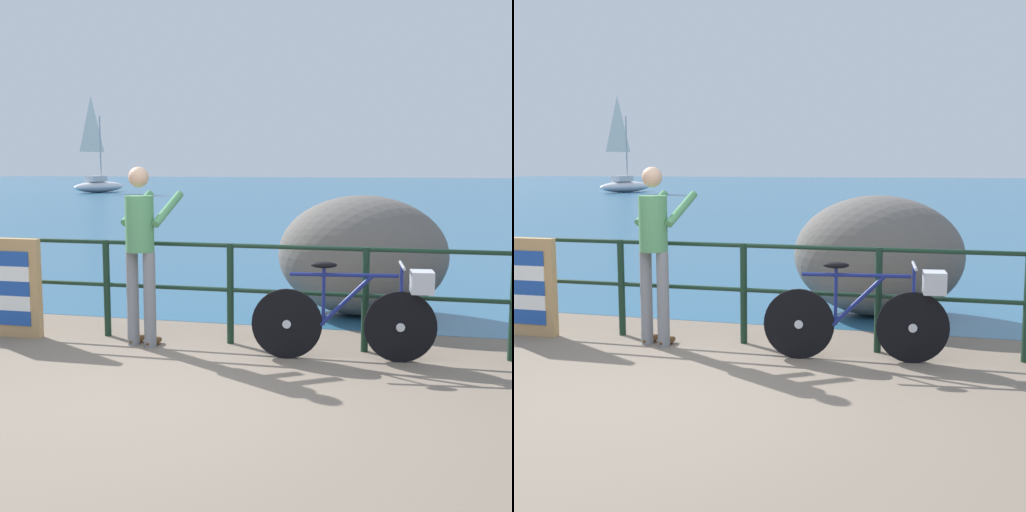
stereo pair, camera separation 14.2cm
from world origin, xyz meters
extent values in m
cube|color=#756656|center=(0.00, 20.00, -0.05)|extent=(120.00, 120.00, 0.10)
cube|color=#285B7F|center=(0.00, 47.50, 0.00)|extent=(120.00, 90.00, 0.01)
cylinder|color=black|center=(-1.35, 1.68, 0.51)|extent=(0.07, 0.07, 1.02)
cylinder|color=black|center=(0.00, 1.68, 0.51)|extent=(0.07, 0.07, 1.02)
cylinder|color=black|center=(1.35, 1.68, 0.51)|extent=(0.07, 0.07, 1.02)
cylinder|color=black|center=(0.00, 1.68, 1.00)|extent=(8.09, 0.04, 0.04)
cylinder|color=black|center=(0.00, 1.68, 0.55)|extent=(8.09, 0.04, 0.04)
cylinder|color=black|center=(0.66, 1.27, 0.33)|extent=(0.66, 0.11, 0.66)
cylinder|color=#B7BCC6|center=(0.66, 1.27, 0.33)|extent=(0.09, 0.06, 0.08)
cylinder|color=black|center=(1.69, 1.39, 0.33)|extent=(0.66, 0.11, 0.66)
cylinder|color=#B7BCC6|center=(1.69, 1.39, 0.33)|extent=(0.09, 0.06, 0.08)
cylinder|color=navy|center=(1.18, 1.33, 0.80)|extent=(0.99, 0.15, 0.04)
cylinder|color=navy|center=(1.20, 1.34, 0.57)|extent=(0.50, 0.10, 0.50)
cylinder|color=navy|center=(1.00, 1.31, 0.59)|extent=(0.03, 0.03, 0.53)
ellipsoid|color=black|center=(1.00, 1.31, 0.89)|extent=(0.25, 0.13, 0.06)
cylinder|color=navy|center=(1.69, 1.39, 0.62)|extent=(0.03, 0.03, 0.57)
cylinder|color=#B7BCC6|center=(1.69, 1.39, 0.90)|extent=(0.08, 0.48, 0.03)
cube|color=#B7BCC6|center=(1.87, 1.41, 0.75)|extent=(0.23, 0.26, 0.20)
cylinder|color=slate|center=(-0.93, 1.40, 0.47)|extent=(0.12, 0.12, 0.95)
ellipsoid|color=#513319|center=(-0.92, 1.46, 0.04)|extent=(0.15, 0.27, 0.08)
cylinder|color=slate|center=(-0.74, 1.36, 0.47)|extent=(0.12, 0.12, 0.95)
ellipsoid|color=#513319|center=(-0.73, 1.42, 0.04)|extent=(0.15, 0.27, 0.08)
cylinder|color=#4C8C59|center=(-0.84, 1.38, 1.23)|extent=(0.28, 0.28, 0.55)
sphere|color=tan|center=(-0.84, 1.38, 1.68)|extent=(0.20, 0.20, 0.20)
cylinder|color=#4C8C59|center=(-0.97, 1.65, 1.36)|extent=(0.18, 0.52, 0.34)
cylinder|color=#4C8C59|center=(-0.61, 1.58, 1.36)|extent=(0.18, 0.52, 0.34)
cube|color=tan|center=(-2.40, 1.43, 0.52)|extent=(0.84, 0.09, 1.04)
cube|color=#1E479E|center=(-2.40, 1.38, 0.21)|extent=(0.66, 0.01, 0.16)
cube|color=white|center=(-2.40, 1.38, 0.36)|extent=(0.66, 0.01, 0.16)
cube|color=#1E479E|center=(-2.40, 1.38, 0.52)|extent=(0.66, 0.01, 0.16)
cube|color=white|center=(-2.40, 1.38, 0.68)|extent=(0.66, 0.01, 0.16)
cube|color=#1E479E|center=(-2.40, 1.38, 0.83)|extent=(0.66, 0.01, 0.16)
ellipsoid|color=#605B56|center=(1.17, 3.37, 0.72)|extent=(2.03, 1.46, 1.44)
ellipsoid|color=white|center=(-18.63, 36.68, 0.36)|extent=(2.51, 4.59, 0.70)
cube|color=silver|center=(-18.71, 36.39, 0.89)|extent=(1.14, 1.47, 0.36)
cylinder|color=#B2B2B7|center=(-18.57, 36.87, 2.81)|extent=(0.10, 0.10, 4.20)
pyramid|color=white|center=(-18.78, 36.15, 4.38)|extent=(0.52, 1.55, 3.57)
camera|label=1|loc=(1.85, -4.93, 1.80)|focal=48.62mm
camera|label=2|loc=(1.99, -4.89, 1.80)|focal=48.62mm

